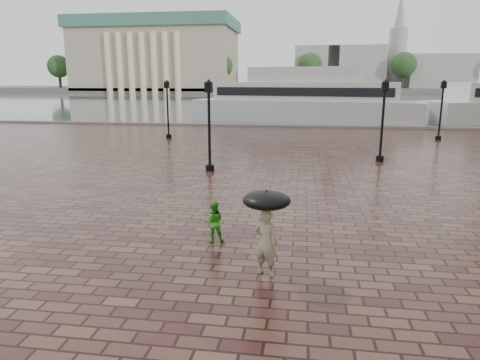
{
  "coord_description": "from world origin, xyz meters",
  "views": [
    {
      "loc": [
        -1.35,
        -10.85,
        4.47
      ],
      "look_at": [
        -3.29,
        2.18,
        1.4
      ],
      "focal_mm": 32.0,
      "sensor_mm": 36.0,
      "label": 1
    }
  ],
  "objects_px": {
    "adult_pedestrian": "(266,242)",
    "child_pedestrian": "(214,222)",
    "street_lamps": "(302,114)",
    "ferry_near": "(305,100)"
  },
  "relations": [
    {
      "from": "street_lamps",
      "to": "adult_pedestrian",
      "type": "bearing_deg",
      "value": -91.88
    },
    {
      "from": "ferry_near",
      "to": "adult_pedestrian",
      "type": "bearing_deg",
      "value": -79.73
    },
    {
      "from": "street_lamps",
      "to": "child_pedestrian",
      "type": "relative_size",
      "value": 18.17
    },
    {
      "from": "child_pedestrian",
      "to": "adult_pedestrian",
      "type": "bearing_deg",
      "value": 116.09
    },
    {
      "from": "street_lamps",
      "to": "child_pedestrian",
      "type": "distance_m",
      "value": 17.37
    },
    {
      "from": "adult_pedestrian",
      "to": "child_pedestrian",
      "type": "height_order",
      "value": "adult_pedestrian"
    },
    {
      "from": "child_pedestrian",
      "to": "ferry_near",
      "type": "xyz_separation_m",
      "value": [
        2.45,
        37.02,
        1.83
      ]
    },
    {
      "from": "street_lamps",
      "to": "adult_pedestrian",
      "type": "xyz_separation_m",
      "value": [
        -0.62,
        -19.04,
        -1.52
      ]
    },
    {
      "from": "street_lamps",
      "to": "ferry_near",
      "type": "height_order",
      "value": "ferry_near"
    },
    {
      "from": "adult_pedestrian",
      "to": "child_pedestrian",
      "type": "relative_size",
      "value": 1.37
    }
  ]
}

